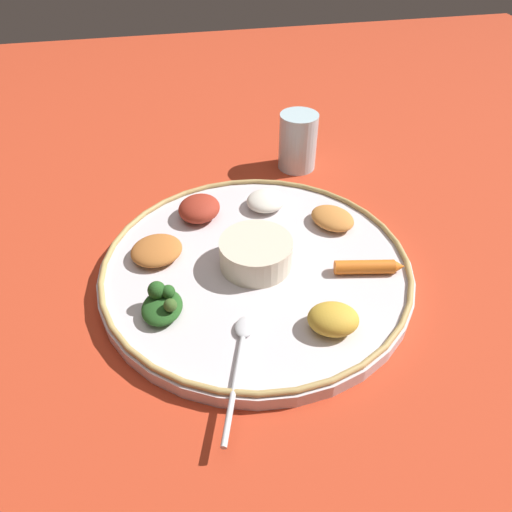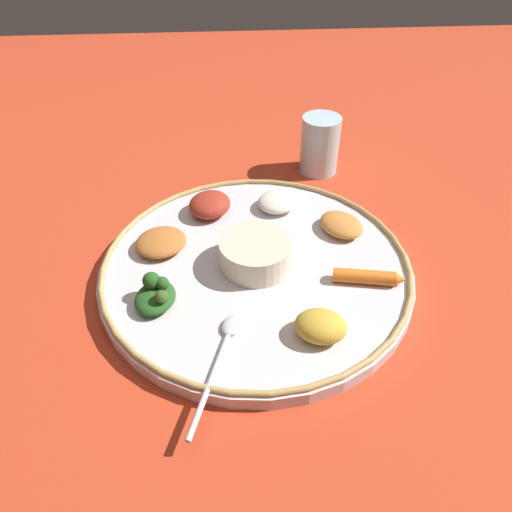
# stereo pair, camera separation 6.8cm
# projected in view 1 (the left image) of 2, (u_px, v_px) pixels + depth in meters

# --- Properties ---
(ground_plane) EXTENTS (2.40, 2.40, 0.00)m
(ground_plane) POSITION_uv_depth(u_px,v_px,m) (256.00, 274.00, 0.70)
(ground_plane) COLOR #B7381E
(platter) EXTENTS (0.45, 0.45, 0.02)m
(platter) POSITION_uv_depth(u_px,v_px,m) (256.00, 269.00, 0.69)
(platter) COLOR silver
(platter) RESTS_ON ground_plane
(platter_rim) EXTENTS (0.44, 0.44, 0.01)m
(platter_rim) POSITION_uv_depth(u_px,v_px,m) (256.00, 262.00, 0.69)
(platter_rim) COLOR tan
(platter_rim) RESTS_ON platter
(center_bowl) EXTENTS (0.10, 0.10, 0.04)m
(center_bowl) POSITION_uv_depth(u_px,v_px,m) (256.00, 252.00, 0.67)
(center_bowl) COLOR beige
(center_bowl) RESTS_ON platter
(spoon) EXTENTS (0.17, 0.07, 0.01)m
(spoon) POSITION_uv_depth(u_px,v_px,m) (240.00, 355.00, 0.56)
(spoon) COLOR silver
(spoon) RESTS_ON platter
(greens_pile) EXTENTS (0.07, 0.07, 0.04)m
(greens_pile) POSITION_uv_depth(u_px,v_px,m) (162.00, 304.00, 0.61)
(greens_pile) COLOR #23511E
(greens_pile) RESTS_ON platter
(carrot_near_spoon) EXTENTS (0.04, 0.10, 0.02)m
(carrot_near_spoon) POSITION_uv_depth(u_px,v_px,m) (369.00, 267.00, 0.67)
(carrot_near_spoon) COLOR orange
(carrot_near_spoon) RESTS_ON platter
(mound_chickpea) EXTENTS (0.10, 0.10, 0.02)m
(mound_chickpea) POSITION_uv_depth(u_px,v_px,m) (157.00, 250.00, 0.69)
(mound_chickpea) COLOR #B2662D
(mound_chickpea) RESTS_ON platter
(mound_beet) EXTENTS (0.09, 0.09, 0.03)m
(mound_beet) POSITION_uv_depth(u_px,v_px,m) (199.00, 208.00, 0.76)
(mound_beet) COLOR maroon
(mound_beet) RESTS_ON platter
(mound_rice_white) EXTENTS (0.09, 0.09, 0.02)m
(mound_rice_white) POSITION_uv_depth(u_px,v_px,m) (266.00, 201.00, 0.79)
(mound_rice_white) COLOR silver
(mound_rice_white) RESTS_ON platter
(mound_lentil_yellow) EXTENTS (0.07, 0.07, 0.03)m
(mound_lentil_yellow) POSITION_uv_depth(u_px,v_px,m) (333.00, 319.00, 0.59)
(mound_lentil_yellow) COLOR gold
(mound_lentil_yellow) RESTS_ON platter
(mound_squash) EXTENTS (0.09, 0.09, 0.02)m
(mound_squash) POSITION_uv_depth(u_px,v_px,m) (332.00, 218.00, 0.75)
(mound_squash) COLOR #C67A38
(mound_squash) RESTS_ON platter
(drinking_glass) EXTENTS (0.07, 0.07, 0.11)m
(drinking_glass) POSITION_uv_depth(u_px,v_px,m) (298.00, 145.00, 0.91)
(drinking_glass) COLOR silver
(drinking_glass) RESTS_ON ground_plane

